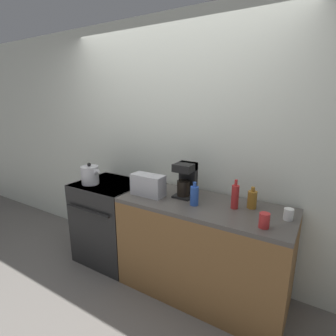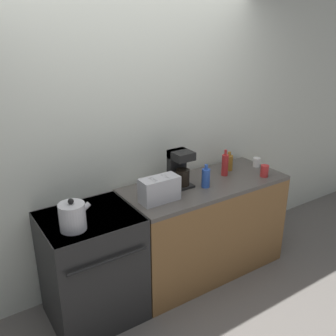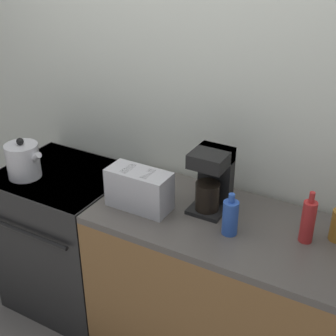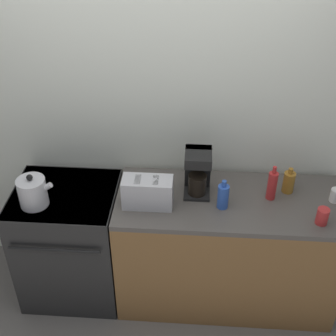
# 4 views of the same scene
# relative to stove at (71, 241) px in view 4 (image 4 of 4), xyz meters

# --- Properties ---
(ground_plane) EXTENTS (12.00, 12.00, 0.00)m
(ground_plane) POSITION_rel_stove_xyz_m (0.58, -0.30, -0.46)
(ground_plane) COLOR slate
(wall_back) EXTENTS (8.00, 0.05, 2.60)m
(wall_back) POSITION_rel_stove_xyz_m (0.58, 0.39, 0.84)
(wall_back) COLOR silver
(wall_back) RESTS_ON ground_plane
(stove) EXTENTS (0.70, 0.65, 0.91)m
(stove) POSITION_rel_stove_xyz_m (0.00, 0.00, 0.00)
(stove) COLOR black
(stove) RESTS_ON ground_plane
(counter_block) EXTENTS (1.51, 0.64, 0.91)m
(counter_block) POSITION_rel_stove_xyz_m (1.12, 0.01, -0.01)
(counter_block) COLOR brown
(counter_block) RESTS_ON ground_plane
(kettle) EXTENTS (0.23, 0.18, 0.23)m
(kettle) POSITION_rel_stove_xyz_m (-0.15, -0.12, 0.54)
(kettle) COLOR silver
(kettle) RESTS_ON stove
(toaster) EXTENTS (0.32, 0.15, 0.20)m
(toaster) POSITION_rel_stove_xyz_m (0.57, -0.07, 0.54)
(toaster) COLOR #BCBCC1
(toaster) RESTS_ON counter_block
(coffee_maker) EXTENTS (0.17, 0.19, 0.32)m
(coffee_maker) POSITION_rel_stove_xyz_m (0.89, 0.09, 0.61)
(coffee_maker) COLOR black
(coffee_maker) RESTS_ON counter_block
(bottle_red) EXTENTS (0.06, 0.06, 0.25)m
(bottle_red) POSITION_rel_stove_xyz_m (1.38, 0.05, 0.55)
(bottle_red) COLOR #B72828
(bottle_red) RESTS_ON counter_block
(bottle_amber) EXTENTS (0.08, 0.08, 0.18)m
(bottle_amber) POSITION_rel_stove_xyz_m (1.50, 0.13, 0.52)
(bottle_amber) COLOR #9E6B23
(bottle_amber) RESTS_ON counter_block
(bottle_blue) EXTENTS (0.07, 0.07, 0.21)m
(bottle_blue) POSITION_rel_stove_xyz_m (1.06, -0.06, 0.53)
(bottle_blue) COLOR #2D56B7
(bottle_blue) RESTS_ON counter_block
(cup_red) EXTENTS (0.07, 0.07, 0.11)m
(cup_red) POSITION_rel_stove_xyz_m (1.66, -0.17, 0.50)
(cup_red) COLOR red
(cup_red) RESTS_ON counter_block
(cup_white) EXTENTS (0.07, 0.07, 0.09)m
(cup_white) POSITION_rel_stove_xyz_m (1.79, 0.05, 0.49)
(cup_white) COLOR white
(cup_white) RESTS_ON counter_block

